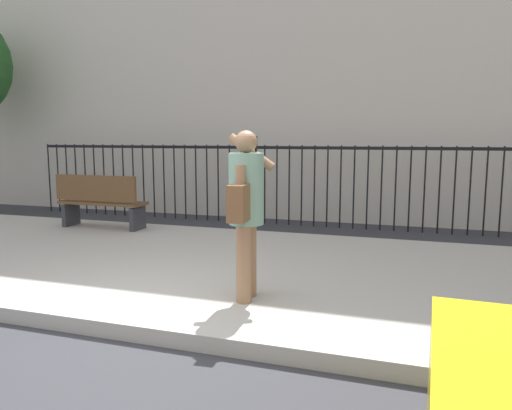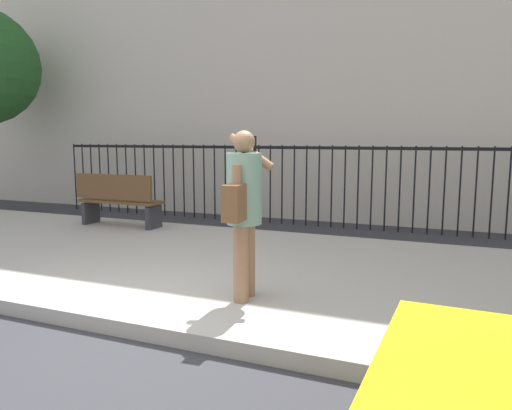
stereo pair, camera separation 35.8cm
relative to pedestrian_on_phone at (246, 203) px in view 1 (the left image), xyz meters
name	(u,v)px [view 1 (the left image)]	position (x,y,z in m)	size (l,w,h in m)	color
ground_plane	(131,342)	(-0.71, -0.95, -1.11)	(60.00, 60.00, 0.00)	#333338
sidewalk	(226,269)	(-0.71, 1.25, -1.04)	(28.00, 4.40, 0.15)	#B2ADA3
building_facade	(323,5)	(-0.71, 7.55, 3.76)	(28.00, 4.00, 9.75)	beige
iron_fence	(295,175)	(-0.71, 4.95, -0.09)	(12.03, 0.04, 1.60)	black
pedestrian_on_phone	(246,203)	(0.00, 0.00, 0.00)	(0.49, 0.67, 1.66)	#936B4C
street_bench	(100,200)	(-3.71, 2.77, -0.46)	(1.60, 0.45, 0.95)	brown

